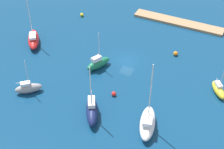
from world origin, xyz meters
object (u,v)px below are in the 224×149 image
at_px(sailboat_white_far_north, 148,123).
at_px(mooring_buoy_red, 114,94).
at_px(sailboat_red_lone_south, 33,39).
at_px(sailboat_gray_east_end, 28,88).
at_px(pier_dock, 178,22).
at_px(mooring_buoy_yellow, 82,15).
at_px(mooring_buoy_orange, 176,53).
at_px(sailboat_yellow_lone_north, 218,89).
at_px(sailboat_green_along_channel, 98,63).
at_px(sailboat_navy_off_beacon, 92,110).

xyz_separation_m(sailboat_white_far_north, mooring_buoy_red, (7.86, -4.37, -0.76)).
xyz_separation_m(sailboat_red_lone_south, sailboat_white_far_north, (-29.75, 11.47, 0.05)).
xyz_separation_m(sailboat_gray_east_end, mooring_buoy_red, (-13.68, -5.66, -0.56)).
xyz_separation_m(pier_dock, mooring_buoy_yellow, (21.33, 6.86, 0.14)).
bearing_deg(sailboat_gray_east_end, mooring_buoy_orange, 7.25).
xyz_separation_m(sailboat_red_lone_south, sailboat_yellow_lone_north, (-37.91, -1.33, -0.27)).
height_order(sailboat_white_far_north, sailboat_yellow_lone_north, sailboat_white_far_north).
bearing_deg(mooring_buoy_yellow, pier_dock, -162.17).
bearing_deg(sailboat_red_lone_south, sailboat_yellow_lone_north, -123.91).
bearing_deg(sailboat_green_along_channel, sailboat_gray_east_end, 170.96).
height_order(sailboat_navy_off_beacon, sailboat_white_far_north, sailboat_white_far_north).
relative_size(sailboat_navy_off_beacon, sailboat_white_far_north, 0.85).
distance_m(sailboat_red_lone_south, sailboat_gray_east_end, 15.17).
xyz_separation_m(sailboat_gray_east_end, sailboat_yellow_lone_north, (-29.69, -14.09, -0.11)).
xyz_separation_m(sailboat_red_lone_south, mooring_buoy_yellow, (-3.34, -14.27, -0.71)).
relative_size(sailboat_white_far_north, sailboat_yellow_lone_north, 1.43).
xyz_separation_m(sailboat_white_far_north, sailboat_green_along_channel, (13.85, -10.10, -0.09)).
height_order(pier_dock, sailboat_yellow_lone_north, sailboat_yellow_lone_north).
height_order(sailboat_green_along_channel, mooring_buoy_red, sailboat_green_along_channel).
bearing_deg(sailboat_white_far_north, mooring_buoy_red, 45.22).
bearing_deg(sailboat_green_along_channel, mooring_buoy_orange, -24.54).
distance_m(sailboat_white_far_north, mooring_buoy_yellow, 36.89).
relative_size(sailboat_navy_off_beacon, sailboat_green_along_channel, 1.34).
bearing_deg(mooring_buoy_red, sailboat_gray_east_end, 22.48).
bearing_deg(sailboat_yellow_lone_north, sailboat_gray_east_end, -99.12).
height_order(mooring_buoy_yellow, mooring_buoy_red, mooring_buoy_yellow).
height_order(pier_dock, mooring_buoy_yellow, mooring_buoy_yellow).
height_order(pier_dock, sailboat_navy_off_beacon, sailboat_navy_off_beacon).
xyz_separation_m(pier_dock, sailboat_yellow_lone_north, (-13.24, 19.80, 0.58)).
relative_size(sailboat_white_far_north, mooring_buoy_red, 15.19).
relative_size(sailboat_red_lone_south, mooring_buoy_orange, 13.08).
height_order(sailboat_yellow_lone_north, mooring_buoy_orange, sailboat_yellow_lone_north).
xyz_separation_m(pier_dock, mooring_buoy_red, (2.77, 28.23, 0.13)).
height_order(sailboat_white_far_north, sailboat_green_along_channel, sailboat_white_far_north).
height_order(sailboat_navy_off_beacon, mooring_buoy_yellow, sailboat_navy_off_beacon).
relative_size(sailboat_white_far_north, mooring_buoy_orange, 13.62).
xyz_separation_m(pier_dock, sailboat_gray_east_end, (16.45, 33.89, 0.69)).
xyz_separation_m(pier_dock, sailboat_green_along_channel, (8.76, 22.50, 0.80)).
bearing_deg(sailboat_white_far_north, sailboat_navy_off_beacon, 83.49).
xyz_separation_m(sailboat_navy_off_beacon, sailboat_yellow_lone_north, (-17.10, -14.24, -0.41)).
relative_size(pier_dock, sailboat_white_far_north, 1.69).
bearing_deg(sailboat_white_far_north, sailboat_yellow_lone_north, -48.19).
bearing_deg(sailboat_red_lone_south, sailboat_green_along_channel, -130.84).
bearing_deg(sailboat_red_lone_south, sailboat_navy_off_beacon, -157.74).
bearing_deg(sailboat_green_along_channel, sailboat_white_far_north, -101.13).
distance_m(pier_dock, sailboat_gray_east_end, 37.67).
height_order(pier_dock, mooring_buoy_orange, mooring_buoy_orange).
xyz_separation_m(sailboat_yellow_lone_north, mooring_buoy_red, (16.01, 8.43, -0.45)).
xyz_separation_m(sailboat_red_lone_south, sailboat_gray_east_end, (-8.22, 12.76, -0.16)).
bearing_deg(mooring_buoy_orange, sailboat_green_along_channel, 40.50).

